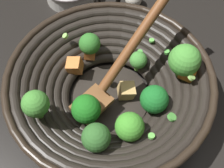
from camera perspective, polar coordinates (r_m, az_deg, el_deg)
The scene contains 2 objects.
ground_plane at distance 0.59m, azimuth -0.42°, elevation -3.01°, with size 4.00×4.00×0.00m, color black.
wok at distance 0.54m, azimuth -0.28°, elevation -0.20°, with size 0.39×0.42×0.21m.
Camera 1 is at (0.06, -0.28, 0.51)m, focal length 45.93 mm.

